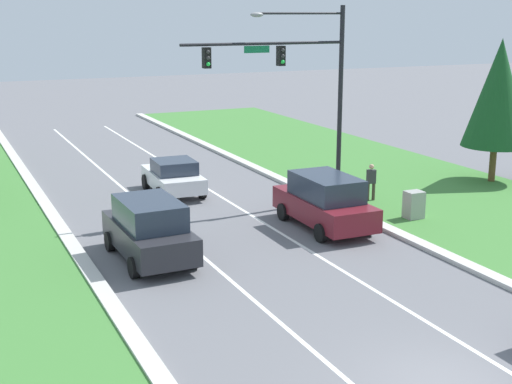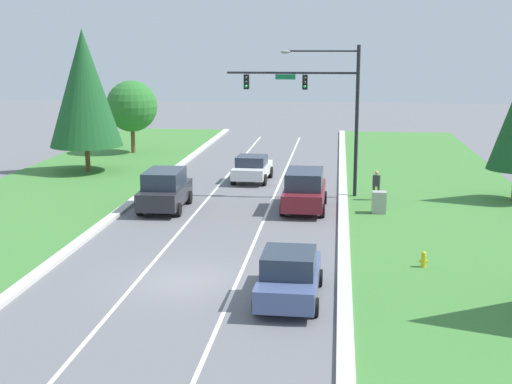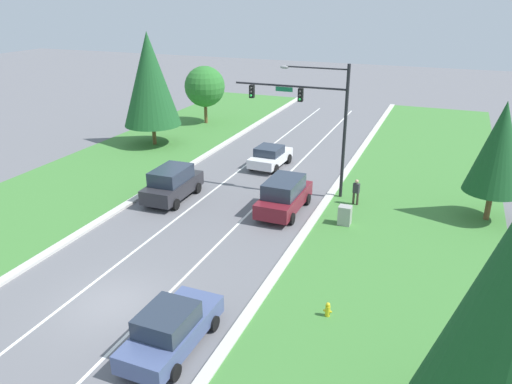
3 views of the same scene
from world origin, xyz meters
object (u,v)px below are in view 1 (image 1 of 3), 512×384
Objects in this scene: traffic_signal_mast at (300,76)px; charcoal_suv at (149,229)px; conifer_far_right_tree at (498,93)px; utility_cabinet at (414,206)px; white_sedan at (173,176)px; pedestrian at (371,181)px; burgundy_suv at (325,201)px.

traffic_signal_mast is 1.76× the size of charcoal_suv.
traffic_signal_mast is at bearing 178.50° from conifer_far_right_tree.
utility_cabinet is (10.92, 0.19, -0.47)m from charcoal_suv.
white_sedan is at bearing 132.73° from utility_cabinet.
charcoal_suv is 2.81× the size of pedestrian.
pedestrian is (10.92, 3.25, -0.12)m from charcoal_suv.
white_sedan is 0.92× the size of charcoal_suv.
pedestrian is at bearing 34.24° from burgundy_suv.
burgundy_suv is at bearing -100.96° from traffic_signal_mast.
utility_cabinet is at bearing -153.56° from conifer_far_right_tree.
burgundy_suv is 7.19m from charcoal_suv.
pedestrian is at bearing -175.16° from conifer_far_right_tree.
white_sedan reaches higher than utility_cabinet.
traffic_signal_mast is 1.92× the size of white_sedan.
pedestrian is at bearing -31.05° from white_sedan.
conifer_far_right_tree is at bearing -13.53° from white_sedan.
charcoal_suv is at bearing -110.70° from white_sedan.
white_sedan is (-3.61, 7.44, -0.23)m from burgundy_suv.
utility_cabinet is (3.11, -3.97, -4.93)m from traffic_signal_mast.
traffic_signal_mast reaches higher than white_sedan.
charcoal_suv reaches higher than utility_cabinet.
conifer_far_right_tree reaches higher than white_sedan.
white_sedan is at bearing 65.50° from charcoal_suv.
utility_cabinet is at bearing -0.15° from charcoal_suv.
traffic_signal_mast is 1.21× the size of conifer_far_right_tree.
burgundy_suv is 1.05× the size of charcoal_suv.
utility_cabinet is at bearing 104.35° from pedestrian.
traffic_signal_mast is at bearing 79.70° from burgundy_suv.
pedestrian is at bearing 89.93° from utility_cabinet.
pedestrian reaches higher than utility_cabinet.
white_sedan is 8.88m from pedestrian.
pedestrian is (7.39, -4.93, 0.11)m from white_sedan.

